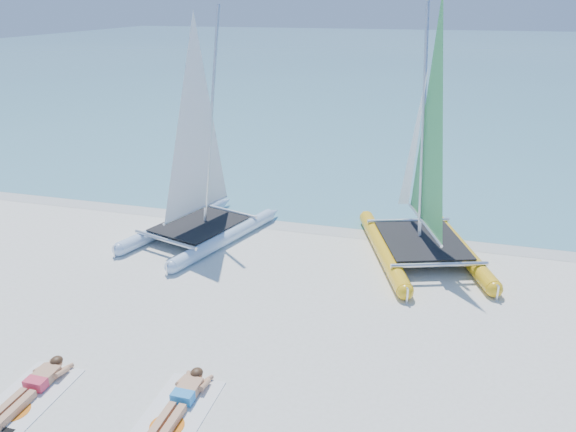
# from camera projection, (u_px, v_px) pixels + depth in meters

# --- Properties ---
(ground) EXTENTS (140.00, 140.00, 0.00)m
(ground) POSITION_uv_depth(u_px,v_px,m) (240.00, 316.00, 12.00)
(ground) COLOR white
(ground) RESTS_ON ground
(sea) EXTENTS (140.00, 115.00, 0.01)m
(sea) POSITION_uv_depth(u_px,v_px,m) (419.00, 54.00, 68.52)
(sea) COLOR #7AC2CC
(sea) RESTS_ON ground
(wet_sand_strip) EXTENTS (140.00, 1.40, 0.01)m
(wet_sand_strip) POSITION_uv_depth(u_px,v_px,m) (303.00, 223.00, 16.93)
(wet_sand_strip) COLOR silver
(wet_sand_strip) RESTS_ON ground
(catamaran_blue) EXTENTS (3.54, 5.17, 6.44)m
(catamaran_blue) POSITION_uv_depth(u_px,v_px,m) (198.00, 171.00, 15.37)
(catamaran_blue) COLOR #B9D9F3
(catamaran_blue) RESTS_ON ground
(catamaran_yellow) EXTENTS (4.00, 5.64, 6.99)m
(catamaran_yellow) POSITION_uv_depth(u_px,v_px,m) (422.00, 170.00, 14.55)
(catamaran_yellow) COLOR #FAAD1A
(catamaran_yellow) RESTS_ON ground
(towel_a) EXTENTS (1.00, 1.85, 0.02)m
(towel_a) POSITION_uv_depth(u_px,v_px,m) (28.00, 398.00, 9.54)
(towel_a) COLOR white
(towel_a) RESTS_ON ground
(sunbather_a) EXTENTS (0.37, 1.73, 0.26)m
(sunbather_a) POSITION_uv_depth(u_px,v_px,m) (34.00, 385.00, 9.67)
(sunbather_a) COLOR tan
(sunbather_a) RESTS_ON towel_a
(towel_b) EXTENTS (1.00, 1.85, 0.02)m
(towel_b) POSITION_uv_depth(u_px,v_px,m) (177.00, 412.00, 9.22)
(towel_b) COLOR white
(towel_b) RESTS_ON ground
(sunbather_b) EXTENTS (0.37, 1.73, 0.26)m
(sunbather_b) POSITION_uv_depth(u_px,v_px,m) (182.00, 399.00, 9.35)
(sunbather_b) COLOR tan
(sunbather_b) RESTS_ON towel_b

